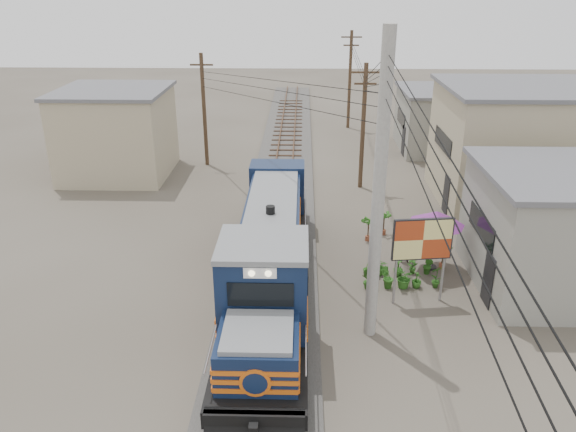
{
  "coord_description": "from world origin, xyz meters",
  "views": [
    {
      "loc": [
        1.15,
        -16.6,
        11.14
      ],
      "look_at": [
        0.6,
        4.41,
        2.2
      ],
      "focal_mm": 35.0,
      "sensor_mm": 36.0,
      "label": 1
    }
  ],
  "objects_px": {
    "market_umbrella": "(436,218)",
    "billboard": "(422,242)",
    "locomotive": "(270,256)",
    "vendor": "(405,246)"
  },
  "relations": [
    {
      "from": "market_umbrella",
      "to": "billboard",
      "type": "bearing_deg",
      "value": -112.17
    },
    {
      "from": "billboard",
      "to": "market_umbrella",
      "type": "bearing_deg",
      "value": 60.59
    },
    {
      "from": "locomotive",
      "to": "vendor",
      "type": "relative_size",
      "value": 10.07
    },
    {
      "from": "locomotive",
      "to": "vendor",
      "type": "height_order",
      "value": "locomotive"
    },
    {
      "from": "locomotive",
      "to": "billboard",
      "type": "distance_m",
      "value": 5.54
    },
    {
      "from": "locomotive",
      "to": "vendor",
      "type": "distance_m",
      "value": 6.28
    },
    {
      "from": "locomotive",
      "to": "market_umbrella",
      "type": "xyz_separation_m",
      "value": [
        6.55,
        2.3,
        0.61
      ]
    },
    {
      "from": "vendor",
      "to": "locomotive",
      "type": "bearing_deg",
      "value": 28.3
    },
    {
      "from": "market_umbrella",
      "to": "vendor",
      "type": "distance_m",
      "value": 1.91
    },
    {
      "from": "billboard",
      "to": "locomotive",
      "type": "bearing_deg",
      "value": 169.04
    }
  ]
}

